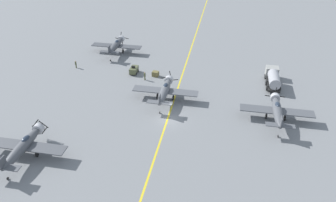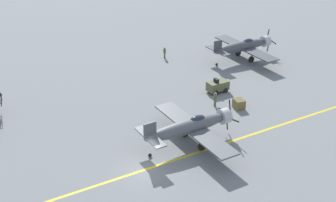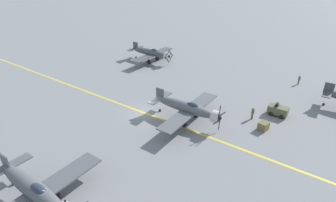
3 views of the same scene
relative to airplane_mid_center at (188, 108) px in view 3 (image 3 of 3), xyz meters
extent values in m
plane|color=slate|center=(1.64, -5.78, -2.01)|extent=(400.00, 400.00, 0.00)
cube|color=yellow|center=(1.64, -5.78, -2.01)|extent=(0.30, 160.00, 0.01)
ellipsoid|color=#55575C|center=(0.00, -0.41, 0.04)|extent=(1.50, 9.50, 1.42)
cylinder|color=#B7B7BC|center=(0.00, 4.04, 0.04)|extent=(1.58, 0.90, 1.58)
ellipsoid|color=#232D3D|center=(0.00, 0.73, 0.60)|extent=(0.80, 1.70, 0.76)
cube|color=#55575C|center=(0.00, 0.35, -0.30)|extent=(12.00, 2.10, 0.16)
cube|color=#55575C|center=(0.00, -4.50, 0.19)|extent=(4.40, 1.10, 0.12)
cube|color=#55575C|center=(0.00, -4.50, 0.84)|extent=(0.14, 1.30, 1.60)
sphere|color=black|center=(0.00, 4.54, 0.04)|extent=(0.56, 0.56, 0.56)
cube|color=black|center=(-0.18, 4.54, -0.82)|extent=(0.49, 0.06, 1.74)
cube|color=black|center=(0.86, 4.54, -0.14)|extent=(1.74, 0.06, 0.49)
cube|color=black|center=(0.18, 4.54, 0.90)|extent=(0.49, 0.06, 1.74)
cube|color=black|center=(-0.86, 4.54, 0.21)|extent=(1.74, 0.06, 0.49)
cylinder|color=black|center=(-1.50, 0.35, -0.93)|extent=(0.14, 0.14, 1.26)
cylinder|color=black|center=(-1.50, 0.35, -1.56)|extent=(0.22, 0.90, 0.90)
cylinder|color=black|center=(1.50, 0.35, -0.93)|extent=(0.14, 0.14, 1.26)
cylinder|color=black|center=(1.50, 0.35, -1.56)|extent=(0.22, 0.90, 0.90)
cylinder|color=black|center=(0.00, -4.56, -1.83)|extent=(0.12, 0.36, 0.36)
ellipsoid|color=#494C51|center=(-16.51, -19.46, 0.04)|extent=(1.50, 9.50, 1.42)
cylinder|color=#B7B7BC|center=(-16.51, -15.01, 0.04)|extent=(1.58, 0.90, 1.58)
ellipsoid|color=#232D3D|center=(-16.51, -18.32, 0.60)|extent=(0.80, 1.70, 0.76)
cube|color=#494C51|center=(-16.51, -18.70, -0.30)|extent=(12.00, 2.10, 0.16)
cube|color=#494C51|center=(-16.51, -23.55, 0.19)|extent=(4.40, 1.10, 0.12)
cube|color=#494C51|center=(-16.51, -23.55, 0.84)|extent=(0.14, 1.30, 1.60)
sphere|color=black|center=(-16.51, -14.51, 0.04)|extent=(0.56, 0.56, 0.56)
cube|color=black|center=(-17.06, -14.51, 0.72)|extent=(1.22, 0.06, 1.44)
cube|color=black|center=(-17.18, -14.51, -0.52)|extent=(1.44, 0.06, 1.22)
cube|color=black|center=(-15.95, -14.51, -0.64)|extent=(1.22, 0.06, 1.44)
cube|color=black|center=(-15.83, -14.51, 0.59)|extent=(1.44, 0.06, 1.22)
cylinder|color=black|center=(-18.01, -18.70, -0.93)|extent=(0.14, 0.14, 1.26)
cylinder|color=black|center=(-18.01, -18.70, -1.56)|extent=(0.22, 0.90, 0.90)
cylinder|color=black|center=(-15.01, -18.70, -0.93)|extent=(0.14, 0.14, 1.26)
cylinder|color=black|center=(-15.01, -18.70, -1.56)|extent=(0.22, 0.90, 0.90)
cylinder|color=black|center=(-16.51, -23.61, -1.83)|extent=(0.12, 0.36, 0.36)
cube|color=#45474C|center=(-15.59, 14.44, 0.19)|extent=(4.40, 1.10, 0.12)
cube|color=#45474C|center=(-15.59, 14.44, 0.84)|extent=(0.14, 1.30, 1.60)
cylinder|color=black|center=(-15.59, 14.38, -1.83)|extent=(0.12, 0.36, 0.36)
ellipsoid|color=#4F5156|center=(19.45, -3.43, 0.04)|extent=(1.50, 9.50, 1.42)
ellipsoid|color=#232D3D|center=(19.45, -2.29, 0.60)|extent=(0.80, 1.70, 0.76)
cube|color=#4F5156|center=(19.45, -2.67, -0.30)|extent=(12.00, 2.10, 0.16)
cube|color=#4F5156|center=(19.45, -7.52, 0.19)|extent=(4.40, 1.10, 0.12)
cube|color=#4F5156|center=(19.45, -7.52, 0.84)|extent=(0.14, 1.30, 1.60)
cylinder|color=black|center=(17.95, -2.67, -0.93)|extent=(0.14, 0.14, 1.26)
cylinder|color=black|center=(17.95, -2.67, -1.56)|extent=(0.22, 0.90, 0.90)
cylinder|color=black|center=(19.45, -7.58, -1.83)|extent=(0.12, 0.36, 0.36)
cube|color=#515638|center=(-8.58, 9.47, -1.21)|extent=(1.40, 2.60, 1.10)
cube|color=black|center=(-8.58, 9.21, -0.44)|extent=(0.70, 0.36, 0.44)
cylinder|color=black|center=(-9.26, 10.18, -1.71)|extent=(0.20, 0.60, 0.60)
cylinder|color=black|center=(-7.89, 10.18, -1.71)|extent=(0.20, 0.60, 0.60)
cylinder|color=black|center=(-9.26, 8.75, -1.71)|extent=(0.20, 0.60, 0.60)
cylinder|color=black|center=(-7.89, 8.75, -1.71)|extent=(0.20, 0.60, 0.60)
cylinder|color=#515638|center=(-5.55, 6.92, -1.59)|extent=(0.26, 0.26, 0.84)
cylinder|color=#515638|center=(-5.55, 6.92, -0.82)|extent=(0.39, 0.39, 0.70)
sphere|color=tan|center=(-5.55, 6.92, -0.36)|extent=(0.23, 0.23, 0.23)
cylinder|color=#515638|center=(-21.74, 9.60, -1.61)|extent=(0.25, 0.25, 0.79)
cylinder|color=#515638|center=(-21.74, 9.60, -0.89)|extent=(0.36, 0.36, 0.66)
sphere|color=tan|center=(-21.74, 9.60, -0.45)|extent=(0.22, 0.22, 0.22)
cube|color=brown|center=(-3.79, 8.98, -1.48)|extent=(1.44, 1.27, 1.07)
camera|label=1|loc=(10.15, -50.45, 29.58)|focal=35.00mm
camera|label=2|loc=(33.04, -21.95, 22.36)|focal=50.00mm
camera|label=3|loc=(26.07, 15.15, 16.60)|focal=28.00mm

